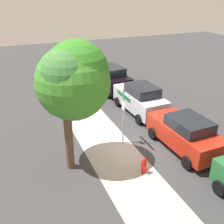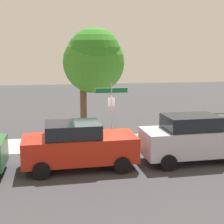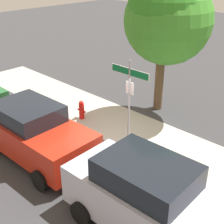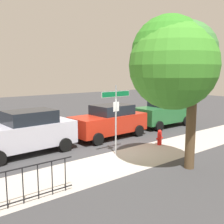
% 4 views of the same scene
% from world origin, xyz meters
% --- Properties ---
extents(ground_plane, '(60.00, 60.00, 0.00)m').
position_xyz_m(ground_plane, '(0.00, 0.00, 0.00)').
color(ground_plane, '#38383A').
extents(sidewalk_strip, '(24.00, 2.60, 0.00)m').
position_xyz_m(sidewalk_strip, '(2.00, 1.30, 0.00)').
color(sidewalk_strip, '#B0A8A0').
rests_on(sidewalk_strip, ground_plane).
extents(street_sign, '(1.55, 0.07, 3.09)m').
position_xyz_m(street_sign, '(0.50, 0.40, 2.14)').
color(street_sign, '#9EA0A5').
rests_on(street_sign, ground_plane).
extents(shade_tree, '(3.27, 3.27, 5.73)m').
position_xyz_m(shade_tree, '(-0.04, 3.03, 4.04)').
color(shade_tree, brown).
rests_on(shade_tree, ground_plane).
extents(car_red, '(4.42, 2.17, 1.82)m').
position_xyz_m(car_red, '(-1.25, -2.26, 0.92)').
color(car_red, '#B52513').
rests_on(car_red, ground_plane).
extents(car_silver, '(4.52, 2.11, 1.95)m').
position_xyz_m(car_silver, '(3.55, -2.22, 0.98)').
color(car_silver, '#B7B8CA').
rests_on(car_silver, ground_plane).
extents(fire_hydrant, '(0.42, 0.22, 0.78)m').
position_xyz_m(fire_hydrant, '(-2.22, 0.60, 0.38)').
color(fire_hydrant, red).
rests_on(fire_hydrant, ground_plane).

